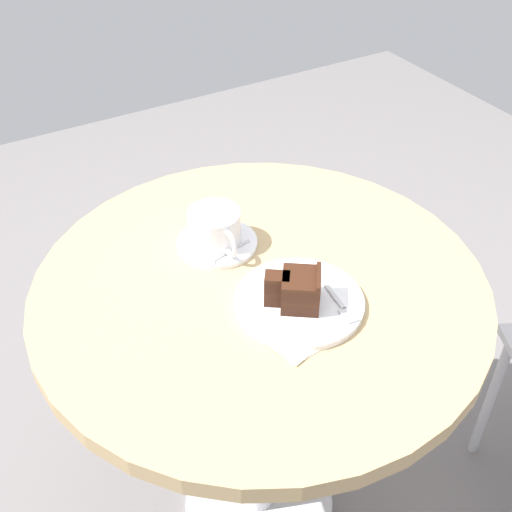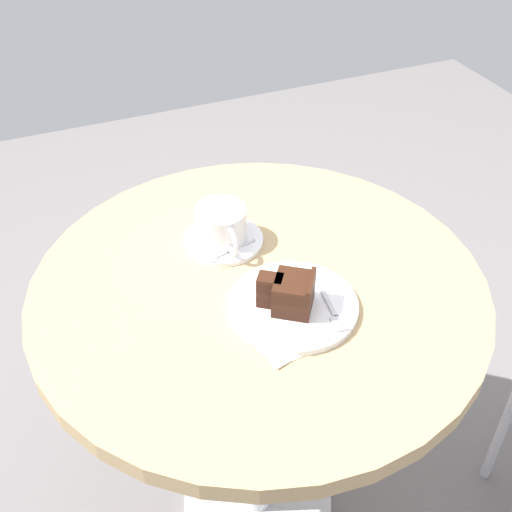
{
  "view_description": "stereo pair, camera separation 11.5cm",
  "coord_description": "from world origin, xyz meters",
  "px_view_note": "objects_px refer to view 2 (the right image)",
  "views": [
    {
      "loc": [
        0.75,
        -0.44,
        1.52
      ],
      "look_at": [
        -0.02,
        0.0,
        0.79
      ],
      "focal_mm": 45.0,
      "sensor_mm": 36.0,
      "label": 1
    },
    {
      "loc": [
        0.8,
        -0.34,
        1.52
      ],
      "look_at": [
        -0.02,
        0.0,
        0.79
      ],
      "focal_mm": 45.0,
      "sensor_mm": 36.0,
      "label": 2
    }
  ],
  "objects_px": {
    "saucer": "(223,240)",
    "fork": "(332,309)",
    "cake_slice": "(290,293)",
    "cake_plate": "(293,305)",
    "coffee_cup": "(221,224)",
    "napkin": "(287,329)",
    "teaspoon": "(225,253)"
  },
  "relations": [
    {
      "from": "saucer",
      "to": "fork",
      "type": "bearing_deg",
      "value": 20.79
    },
    {
      "from": "cake_slice",
      "to": "saucer",
      "type": "bearing_deg",
      "value": -170.65
    },
    {
      "from": "cake_plate",
      "to": "cake_slice",
      "type": "relative_size",
      "value": 2.15
    },
    {
      "from": "cake_plate",
      "to": "coffee_cup",
      "type": "bearing_deg",
      "value": -167.47
    },
    {
      "from": "napkin",
      "to": "teaspoon",
      "type": "bearing_deg",
      "value": -172.51
    },
    {
      "from": "coffee_cup",
      "to": "cake_plate",
      "type": "distance_m",
      "value": 0.23
    },
    {
      "from": "teaspoon",
      "to": "cake_slice",
      "type": "distance_m",
      "value": 0.19
    },
    {
      "from": "coffee_cup",
      "to": "cake_slice",
      "type": "xyz_separation_m",
      "value": [
        0.23,
        0.04,
        -0.0
      ]
    },
    {
      "from": "teaspoon",
      "to": "fork",
      "type": "bearing_deg",
      "value": 104.71
    },
    {
      "from": "cake_plate",
      "to": "fork",
      "type": "distance_m",
      "value": 0.07
    },
    {
      "from": "coffee_cup",
      "to": "cake_plate",
      "type": "height_order",
      "value": "coffee_cup"
    },
    {
      "from": "cake_plate",
      "to": "fork",
      "type": "bearing_deg",
      "value": 52.01
    },
    {
      "from": "teaspoon",
      "to": "cake_plate",
      "type": "xyz_separation_m",
      "value": [
        0.17,
        0.06,
        -0.01
      ]
    },
    {
      "from": "saucer",
      "to": "napkin",
      "type": "bearing_deg",
      "value": 3.27
    },
    {
      "from": "cake_plate",
      "to": "fork",
      "type": "xyz_separation_m",
      "value": [
        0.04,
        0.05,
        0.01
      ]
    },
    {
      "from": "coffee_cup",
      "to": "napkin",
      "type": "bearing_deg",
      "value": 3.88
    },
    {
      "from": "saucer",
      "to": "coffee_cup",
      "type": "height_order",
      "value": "coffee_cup"
    },
    {
      "from": "teaspoon",
      "to": "fork",
      "type": "relative_size",
      "value": 0.73
    },
    {
      "from": "saucer",
      "to": "cake_slice",
      "type": "bearing_deg",
      "value": 9.35
    },
    {
      "from": "saucer",
      "to": "cake_slice",
      "type": "relative_size",
      "value": 1.48
    },
    {
      "from": "coffee_cup",
      "to": "fork",
      "type": "height_order",
      "value": "coffee_cup"
    },
    {
      "from": "teaspoon",
      "to": "napkin",
      "type": "height_order",
      "value": "teaspoon"
    },
    {
      "from": "coffee_cup",
      "to": "teaspoon",
      "type": "xyz_separation_m",
      "value": [
        0.05,
        -0.01,
        -0.03
      ]
    },
    {
      "from": "coffee_cup",
      "to": "cake_slice",
      "type": "relative_size",
      "value": 1.29
    },
    {
      "from": "cake_plate",
      "to": "cake_slice",
      "type": "xyz_separation_m",
      "value": [
        0.01,
        -0.01,
        0.04
      ]
    },
    {
      "from": "cake_plate",
      "to": "cake_slice",
      "type": "bearing_deg",
      "value": -57.61
    },
    {
      "from": "cake_plate",
      "to": "napkin",
      "type": "bearing_deg",
      "value": -35.88
    },
    {
      "from": "saucer",
      "to": "teaspoon",
      "type": "distance_m",
      "value": 0.05
    },
    {
      "from": "cake_slice",
      "to": "coffee_cup",
      "type": "bearing_deg",
      "value": -169.98
    },
    {
      "from": "fork",
      "to": "napkin",
      "type": "relative_size",
      "value": 0.87
    },
    {
      "from": "coffee_cup",
      "to": "cake_plate",
      "type": "relative_size",
      "value": 0.6
    },
    {
      "from": "teaspoon",
      "to": "cake_plate",
      "type": "distance_m",
      "value": 0.18
    }
  ]
}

